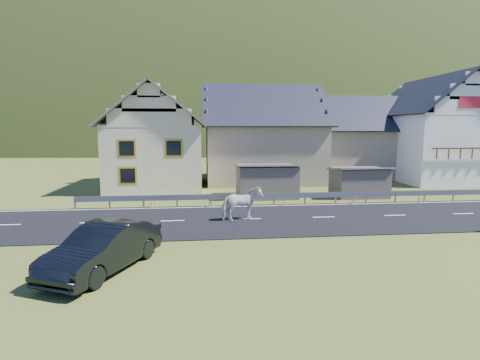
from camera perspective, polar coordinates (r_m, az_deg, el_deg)
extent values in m
plane|color=#44521D|center=(20.61, 12.64, -5.64)|extent=(160.00, 160.00, 0.00)
cube|color=black|center=(20.61, 12.65, -5.59)|extent=(60.00, 7.00, 0.04)
cube|color=silver|center=(20.60, 12.65, -5.52)|extent=(60.00, 6.60, 0.01)
cube|color=#93969B|center=(23.94, 9.91, -2.29)|extent=(28.00, 0.08, 0.34)
cube|color=#93969B|center=(24.31, -23.85, -3.24)|extent=(0.10, 0.06, 0.70)
cube|color=#93969B|center=(23.77, -19.26, -3.25)|extent=(0.10, 0.06, 0.70)
cube|color=#93969B|center=(23.38, -14.48, -3.24)|extent=(0.10, 0.06, 0.70)
cube|color=#93969B|center=(23.16, -9.57, -3.20)|extent=(0.10, 0.06, 0.70)
cube|color=#93969B|center=(23.12, -4.61, -3.14)|extent=(0.10, 0.06, 0.70)
cube|color=#93969B|center=(23.24, 0.33, -3.05)|extent=(0.10, 0.06, 0.70)
cube|color=#93969B|center=(23.54, 5.18, -2.95)|extent=(0.10, 0.06, 0.70)
cube|color=#93969B|center=(24.00, 9.88, -2.82)|extent=(0.10, 0.06, 0.70)
cube|color=#93969B|center=(24.61, 14.37, -2.69)|extent=(0.10, 0.06, 0.70)
cube|color=#93969B|center=(25.37, 18.62, -2.55)|extent=(0.10, 0.06, 0.70)
cube|color=#93969B|center=(26.26, 22.60, -2.40)|extent=(0.10, 0.06, 0.70)
cube|color=#93969B|center=(27.26, 26.30, -2.25)|extent=(0.10, 0.06, 0.70)
cube|color=#93969B|center=(28.37, 29.73, -2.11)|extent=(0.10, 0.06, 0.70)
cube|color=#63574C|center=(26.13, 4.03, -0.20)|extent=(4.30, 3.30, 2.40)
cube|color=#63574C|center=(27.54, 17.66, -0.35)|extent=(3.80, 2.90, 2.20)
cube|color=#FFEFB0|center=(31.28, -12.36, 3.53)|extent=(7.00, 9.00, 5.00)
cube|color=gold|center=(27.02, -16.87, 4.65)|extent=(1.30, 0.12, 1.30)
cube|color=gold|center=(26.60, -10.06, 4.82)|extent=(1.30, 0.12, 1.30)
cube|color=gold|center=(27.18, -16.71, 0.65)|extent=(1.30, 0.12, 1.30)
cube|color=gray|center=(33.02, -15.78, 10.69)|extent=(0.70, 0.70, 2.40)
cube|color=gray|center=(34.50, 3.28, 4.08)|extent=(10.00, 9.00, 5.00)
cube|color=gray|center=(39.25, 17.40, 3.89)|extent=(9.00, 8.00, 4.60)
cube|color=white|center=(39.40, 27.25, 4.42)|extent=(8.00, 10.00, 6.00)
cube|color=red|center=(35.31, 32.13, 9.99)|extent=(2.60, 0.06, 0.90)
cube|color=brown|center=(35.11, 31.93, 4.13)|extent=(6.80, 0.12, 0.12)
ellipsoid|color=#1D330C|center=(200.85, -2.53, 0.70)|extent=(440.00, 280.00, 260.00)
ellipsoid|color=black|center=(137.83, -26.72, 7.49)|extent=(76.00, 50.00, 28.00)
imported|color=silver|center=(19.26, 0.22, -3.61)|extent=(1.51, 2.26, 1.75)
imported|color=black|center=(13.49, -20.01, -9.66)|extent=(3.44, 5.02, 1.57)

